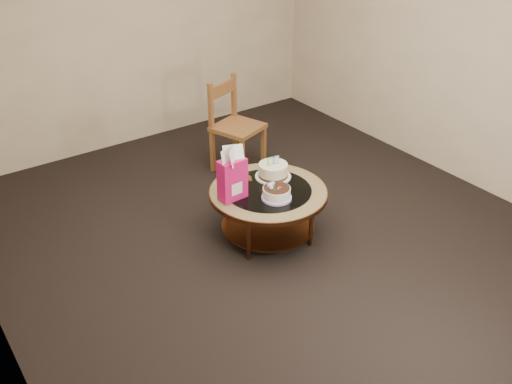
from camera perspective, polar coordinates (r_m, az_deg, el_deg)
ground at (r=5.10m, az=1.19°, el=-4.21°), size 5.00×5.00×0.00m
room_walls at (r=4.41m, az=1.40°, el=12.51°), size 4.52×5.02×2.61m
coffee_table at (r=4.89m, az=1.23°, el=-0.57°), size 1.02×1.02×0.46m
decorated_cake at (r=4.70m, az=2.06°, el=-0.16°), size 0.25×0.25×0.15m
cream_cake at (r=5.01m, az=1.72°, el=2.13°), size 0.32×0.32×0.20m
gift_bag at (r=4.63m, az=-2.39°, el=1.82°), size 0.23×0.17×0.46m
pillar_candle at (r=4.99m, az=-1.08°, el=1.53°), size 0.11×0.11×0.08m
dining_chair at (r=5.97m, az=-2.15°, el=6.68°), size 0.57×0.57×0.98m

